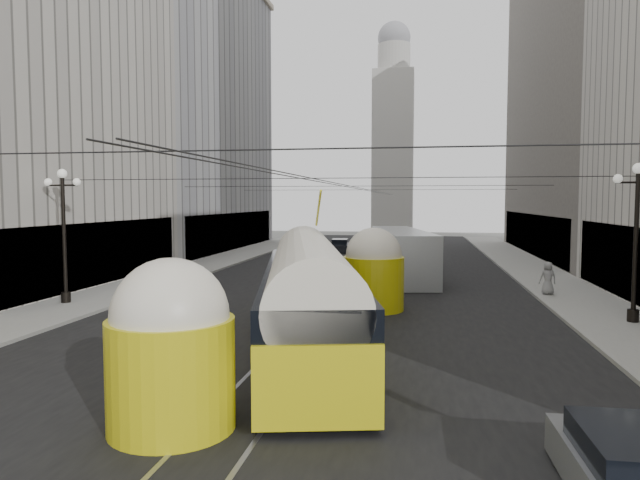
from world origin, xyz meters
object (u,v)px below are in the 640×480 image
at_px(city_bus, 402,252).
at_px(sedan_grey, 629,474).
at_px(streetcar, 308,294).
at_px(pedestrian_sidewalk_right, 548,278).

distance_m(city_bus, sedan_grey, 27.65).
height_order(streetcar, sedan_grey, streetcar).
relative_size(city_bus, pedestrian_sidewalk_right, 7.34).
bearing_deg(city_bus, streetcar, -98.03).
distance_m(streetcar, sedan_grey, 11.54).
distance_m(streetcar, city_bus, 18.43).
bearing_deg(sedan_grey, streetcar, 128.33).
bearing_deg(pedestrian_sidewalk_right, sedan_grey, 76.13).
height_order(city_bus, pedestrian_sidewalk_right, city_bus).
xyz_separation_m(streetcar, city_bus, (2.58, 18.25, -0.18)).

